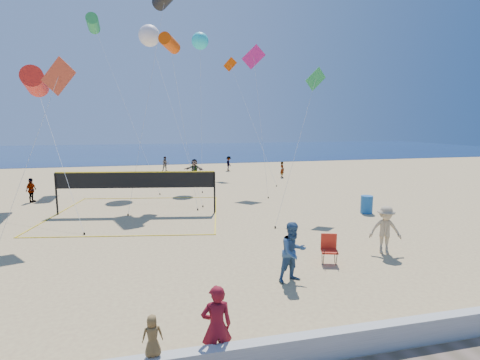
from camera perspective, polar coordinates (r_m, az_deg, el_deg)
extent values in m
plane|color=tan|center=(11.13, -0.87, -17.99)|extent=(120.00, 120.00, 0.00)
cube|color=navy|center=(71.92, -12.10, 4.38)|extent=(140.00, 50.00, 0.03)
cube|color=silver|center=(8.48, 4.17, -24.93)|extent=(32.00, 0.30, 0.60)
imported|color=maroon|center=(8.21, -3.60, -21.37)|extent=(0.65, 0.43, 1.76)
imported|color=brown|center=(7.83, -13.20, -22.10)|extent=(0.41, 0.27, 0.81)
imported|color=#31527B|center=(12.15, 8.10, -10.81)|extent=(1.09, 0.93, 1.93)
imported|color=tan|center=(15.59, 21.27, -7.08)|extent=(1.38, 1.10, 1.86)
imported|color=gray|center=(27.40, -29.23, -1.36)|extent=(0.68, 0.99, 1.57)
imported|color=gray|center=(33.16, -6.97, 1.53)|extent=(1.85, 1.39, 1.94)
imported|color=gray|center=(35.44, 6.44, 1.60)|extent=(0.41, 0.57, 1.47)
imported|color=gray|center=(40.63, -11.30, 2.43)|extent=(0.80, 0.65, 1.55)
imported|color=gray|center=(40.23, -1.72, 2.53)|extent=(0.64, 1.04, 1.56)
cube|color=red|center=(13.98, 13.46, -10.53)|extent=(0.70, 0.67, 0.06)
cube|color=red|center=(14.10, 13.37, -9.04)|extent=(0.55, 0.23, 0.57)
cylinder|color=black|center=(13.82, 12.62, -11.62)|extent=(0.11, 0.28, 0.73)
cylinder|color=black|center=(14.21, 12.39, -11.06)|extent=(0.11, 0.28, 0.73)
cylinder|color=black|center=(13.89, 14.50, -11.59)|extent=(0.11, 0.28, 0.73)
cylinder|color=black|center=(14.27, 14.23, -11.03)|extent=(0.11, 0.28, 0.73)
cylinder|color=#18569E|center=(22.25, 18.74, -3.55)|extent=(0.77, 0.77, 0.99)
cylinder|color=black|center=(22.94, -26.20, -1.92)|extent=(0.10, 0.10, 2.32)
cylinder|color=black|center=(21.13, -3.90, -1.89)|extent=(0.10, 0.10, 2.32)
cube|color=black|center=(21.50, -15.59, -0.04)|extent=(8.56, 1.62, 0.87)
cube|color=yellow|center=(21.44, -15.64, 1.18)|extent=(8.56, 1.63, 0.06)
cube|color=yellow|center=(17.77, -18.33, -8.14)|extent=(8.76, 1.69, 0.02)
cube|color=yellow|center=(26.02, -13.41, -2.70)|extent=(8.76, 1.69, 0.02)
cylinder|color=red|center=(26.85, -28.77, 12.98)|extent=(1.69, 3.22, 1.68)
cylinder|color=silver|center=(22.31, -26.24, 4.62)|extent=(3.65, 8.29, 7.50)
cylinder|color=black|center=(18.53, -22.65, -7.55)|extent=(0.08, 0.08, 0.10)
cylinder|color=silver|center=(24.23, -13.74, 12.64)|extent=(2.73, 6.59, 13.53)
cylinder|color=black|center=(21.47, -16.69, -5.09)|extent=(0.08, 0.08, 0.10)
cylinder|color=#D64302|center=(26.38, -10.68, 19.82)|extent=(1.55, 2.13, 1.07)
cylinder|color=silver|center=(23.62, -8.70, 8.80)|extent=(1.09, 4.57, 10.16)
cylinder|color=black|center=(21.98, -6.46, -4.47)|extent=(0.08, 0.08, 0.10)
cube|color=#C44026|center=(19.57, -25.93, 14.02)|extent=(1.66, 0.68, 1.76)
cylinder|color=silver|center=(18.24, -29.40, 3.08)|extent=(2.10, 3.10, 7.08)
cube|color=green|center=(22.59, 11.46, 14.85)|extent=(1.37, 0.25, 1.37)
cylinder|color=silver|center=(20.01, 8.71, 5.03)|extent=(3.68, 3.81, 7.48)
cylinder|color=black|center=(18.22, 5.39, -7.18)|extent=(0.08, 0.08, 0.10)
cube|color=#CC1E79|center=(30.05, 2.09, 18.25)|extent=(1.86, 0.33, 1.85)
cylinder|color=silver|center=(27.26, 3.14, 8.67)|extent=(0.31, 4.85, 10.01)
cylinder|color=black|center=(25.39, 4.33, -2.68)|extent=(0.08, 0.08, 0.10)
sphere|color=white|center=(32.06, -13.65, 20.59)|extent=(1.99, 1.99, 1.65)
cylinder|color=silver|center=(26.75, -10.22, 10.43)|extent=(2.70, 9.31, 11.76)
cylinder|color=black|center=(22.78, -5.68, -4.00)|extent=(0.08, 0.08, 0.10)
sphere|color=#24D8E4|center=(33.21, -6.11, 20.33)|extent=(1.66, 1.66, 1.40)
cylinder|color=silver|center=(29.78, -5.94, 10.30)|extent=(0.78, 5.44, 11.75)
cylinder|color=black|center=(27.47, -5.75, -1.84)|extent=(0.08, 0.08, 0.10)
cylinder|color=green|center=(35.85, -21.48, 21.32)|extent=(1.07, 2.37, 1.28)
cylinder|color=silver|center=(30.77, -17.28, 11.28)|extent=(4.79, 7.94, 13.22)
cylinder|color=black|center=(27.17, -12.11, -2.11)|extent=(0.08, 0.08, 0.10)
cube|color=#D64302|center=(38.77, -1.51, 17.21)|extent=(1.27, 0.68, 1.40)
cylinder|color=silver|center=(34.01, 1.68, 9.31)|extent=(1.75, 9.34, 10.79)
cylinder|color=black|center=(30.22, 5.59, -0.89)|extent=(0.08, 0.08, 0.10)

